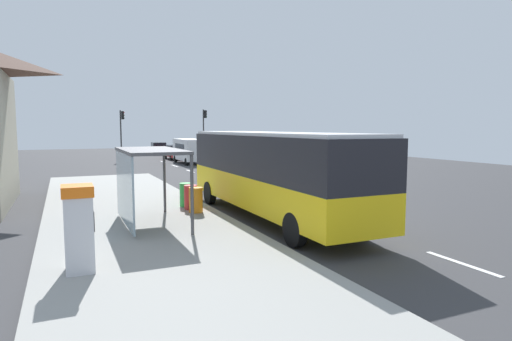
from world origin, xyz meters
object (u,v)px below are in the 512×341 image
Objects in this scene: sedan_far at (176,152)px; bus_shelter at (141,167)px; traffic_light_far_side at (122,127)px; sedan_near at (159,148)px; bus at (272,169)px; recycling_bin_red at (191,197)px; white_van at (190,149)px; recycling_bin_orange at (196,200)px; ticket_machine at (79,228)px; recycling_bin_green at (186,195)px; traffic_light_near_side at (204,126)px.

sedan_far is 32.45m from bus_shelter.
traffic_light_far_side reaches higher than sedan_far.
sedan_near is at bearing 89.99° from sedan_far.
bus is 3.48m from recycling_bin_red.
white_van is 5.49× the size of recycling_bin_orange.
bus_shelter reaches higher than sedan_near.
recycling_bin_red is at bearing -105.48° from white_van.
ticket_machine is 0.38× the size of traffic_light_far_side.
recycling_bin_green is (-6.50, -37.39, -0.14)m from sedan_near.
traffic_light_far_side is at bearing 174.68° from traffic_light_near_side.
recycling_bin_orange is at bearing -105.04° from white_van.
recycling_bin_red is (-6.40, -23.11, -0.69)m from white_van.
sedan_far is 4.68× the size of recycling_bin_green.
recycling_bin_green is 29.34m from traffic_light_far_side.
sedan_far is at bearing 74.41° from bus_shelter.
bus is at bearing -98.81° from white_van.
sedan_near is at bearing 80.13° from recycling_bin_green.
sedan_near is at bearing 56.62° from traffic_light_far_side.
recycling_bin_red is at bearing 90.00° from recycling_bin_orange.
traffic_light_near_side reaches higher than ticket_machine.
recycling_bin_red is at bearing -92.10° from traffic_light_far_side.
bus is at bearing -48.55° from recycling_bin_green.
recycling_bin_green is at bearing -92.15° from traffic_light_far_side.
recycling_bin_orange is 2.96m from bus_shelter.
bus is 2.15× the size of traffic_light_far_side.
white_van is at bearing 74.96° from recycling_bin_orange.
bus_shelter is (-2.21, -1.33, 1.44)m from recycling_bin_orange.
traffic_light_near_side reaches higher than bus.
white_van is at bearing -118.89° from traffic_light_near_side.
sedan_near reaches higher than recycling_bin_green.
traffic_light_far_side is at bearing 172.71° from sedan_far.
recycling_bin_green is at bearing -102.85° from sedan_far.
sedan_far is at bearing -7.29° from traffic_light_far_side.
sedan_near is 4.73× the size of recycling_bin_red.
recycling_bin_orange is (-6.50, -29.89, -0.14)m from sedan_far.
sedan_far is 2.29× the size of ticket_machine.
ticket_machine is at bearing -110.03° from white_van.
recycling_bin_green is at bearing 90.00° from recycling_bin_orange.
traffic_light_near_side reaches higher than traffic_light_far_side.
traffic_light_near_side reaches higher than recycling_bin_red.
traffic_light_far_side reaches higher than white_van.
traffic_light_far_side is (1.10, 29.89, 2.75)m from recycling_bin_red.
sedan_near is at bearing 109.52° from traffic_light_near_side.
recycling_bin_orange is 1.40m from recycling_bin_green.
white_van is at bearing 74.52° from recycling_bin_red.
bus_shelter is at bearing -95.92° from traffic_light_far_side.
sedan_far is 29.91m from recycling_bin_red.
recycling_bin_green is (4.26, 6.84, -0.52)m from ticket_machine.
bus_shelter is (-8.71, -31.23, 1.31)m from sedan_far.
recycling_bin_orange is at bearing 51.92° from ticket_machine.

